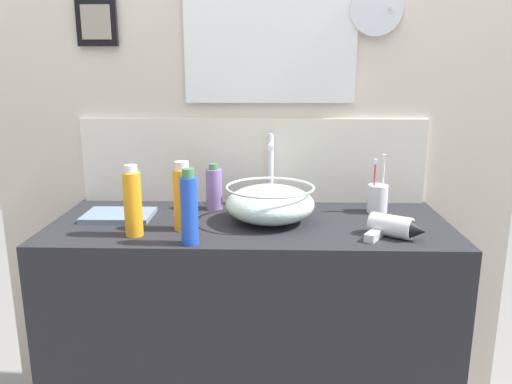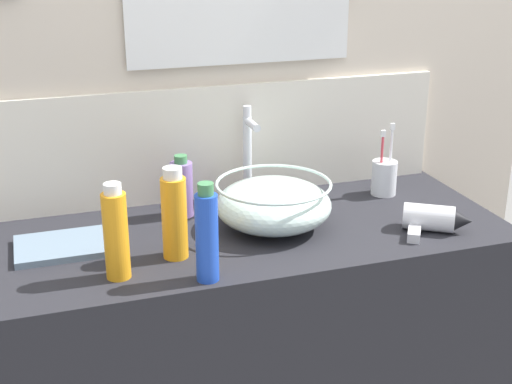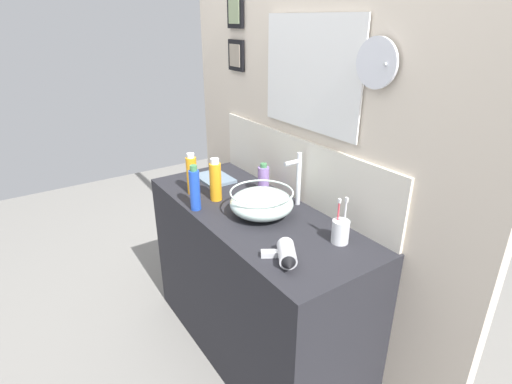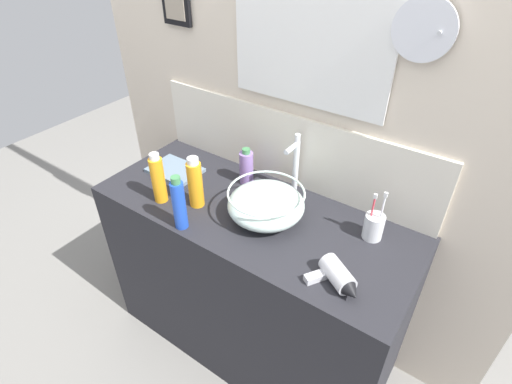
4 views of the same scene
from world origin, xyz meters
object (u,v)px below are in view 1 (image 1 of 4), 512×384
Objects in this scene: faucet at (270,166)px; lotion_bottle at (133,203)px; glass_bowl_sink at (270,203)px; shampoo_bottle at (214,188)px; hand_towel at (119,215)px; toothbrush_cup at (377,198)px; soap_dispenser at (183,198)px; spray_bottle at (189,209)px; hair_drier at (395,227)px.

lotion_bottle is (-0.41, -0.36, -0.04)m from faucet.
shampoo_bottle is at bearing 143.90° from glass_bowl_sink.
glass_bowl_sink is 1.29× the size of hand_towel.
toothbrush_cup is at bearing -12.12° from faucet.
toothbrush_cup is 0.68m from soap_dispenser.
soap_dispenser reaches higher than shampoo_bottle.
lotion_bottle is (-0.41, -0.15, 0.04)m from glass_bowl_sink.
faucet reaches higher than shampoo_bottle.
faucet is 0.49m from spray_bottle.
hand_towel is (-0.51, -0.17, -0.14)m from faucet.
spray_bottle is at bearing -150.06° from toothbrush_cup.
faucet is 1.60× the size of shampoo_bottle.
soap_dispenser is (-0.64, 0.06, 0.07)m from hair_drier.
spray_bottle is at bearing -118.01° from faucet.
shampoo_bottle is at bearing 55.13° from lotion_bottle.
toothbrush_cup is at bearing 17.87° from glass_bowl_sink.
toothbrush_cup is (0.37, -0.08, -0.10)m from faucet.
shampoo_bottle is 0.74× the size of spray_bottle.
soap_dispenser is at bearing -160.75° from glass_bowl_sink.
shampoo_bottle is at bearing 177.58° from toothbrush_cup.
hair_drier is 0.86× the size of hand_towel.
glass_bowl_sink is 0.40m from hair_drier.
hand_towel is at bearing -161.19° from faucet.
lotion_bottle and soap_dispenser have the same top height.
lotion_bottle is 0.19m from spray_bottle.
spray_bottle is (-0.23, -0.43, -0.04)m from faucet.
glass_bowl_sink is at bearing -90.00° from faucet.
hair_drier is 0.90m from hand_towel.
lotion_bottle is at bearing 158.39° from spray_bottle.
glass_bowl_sink is at bearing -162.13° from toothbrush_cup.
soap_dispenser is (-0.27, -0.29, -0.04)m from faucet.
faucet is 0.39m from toothbrush_cup.
shampoo_bottle is at bearing 85.64° from spray_bottle.
lotion_bottle is 0.96× the size of hand_towel.
lotion_bottle is at bearing -156.40° from soap_dispenser.
glass_bowl_sink is at bearing 19.25° from soap_dispenser.
faucet is 1.29× the size of toothbrush_cup.
faucet is at bearing 167.88° from toothbrush_cup.
lotion_bottle reaches higher than hand_towel.
glass_bowl_sink is 0.29m from soap_dispenser.
hair_drier is 1.18× the size of shampoo_bottle.
toothbrush_cup is (0.37, 0.12, -0.01)m from glass_bowl_sink.
hand_towel is (-0.51, 0.03, -0.06)m from glass_bowl_sink.
lotion_bottle is 0.15m from soap_dispenser.
soap_dispenser reaches higher than hair_drier.
faucet is 1.22× the size of soap_dispenser.
glass_bowl_sink is 0.44m from lotion_bottle.
faucet is at bearing 18.81° from hand_towel.
toothbrush_cup reaches higher than hair_drier.
faucet reaches higher than lotion_bottle.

